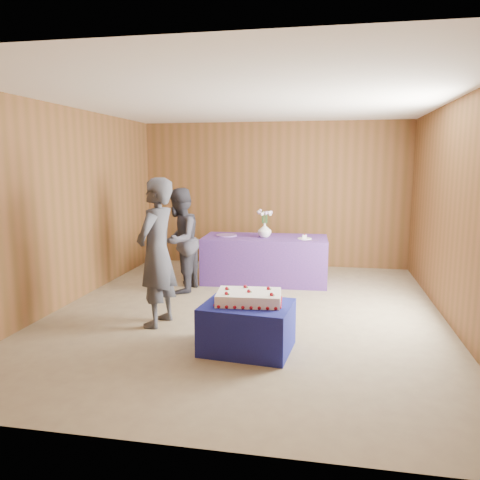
% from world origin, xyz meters
% --- Properties ---
extents(ground, '(6.00, 6.00, 0.00)m').
position_xyz_m(ground, '(0.00, 0.00, 0.00)').
color(ground, gray).
rests_on(ground, ground).
extents(room_shell, '(5.04, 6.04, 2.72)m').
position_xyz_m(room_shell, '(0.00, 0.00, 1.80)').
color(room_shell, brown).
rests_on(room_shell, ground).
extents(cake_table, '(0.97, 0.79, 0.50)m').
position_xyz_m(cake_table, '(0.22, -1.24, 0.25)').
color(cake_table, navy).
rests_on(cake_table, ground).
extents(serving_table, '(2.03, 0.98, 0.75)m').
position_xyz_m(serving_table, '(0.02, 1.64, 0.38)').
color(serving_table, '#603084').
rests_on(serving_table, ground).
extents(sheet_cake, '(0.72, 0.52, 0.16)m').
position_xyz_m(sheet_cake, '(0.23, -1.20, 0.56)').
color(sheet_cake, white).
rests_on(sheet_cake, cake_table).
extents(vase, '(0.27, 0.27, 0.23)m').
position_xyz_m(vase, '(0.02, 1.61, 0.86)').
color(vase, silver).
rests_on(vase, serving_table).
extents(flower_spray, '(0.26, 0.25, 0.19)m').
position_xyz_m(flower_spray, '(0.02, 1.61, 1.14)').
color(flower_spray, '#26612A').
rests_on(flower_spray, vase).
extents(platter, '(0.44, 0.44, 0.02)m').
position_xyz_m(platter, '(-0.62, 1.63, 0.76)').
color(platter, '#754D9B').
rests_on(platter, serving_table).
extents(plate, '(0.28, 0.28, 0.01)m').
position_xyz_m(plate, '(0.67, 1.55, 0.76)').
color(plate, white).
rests_on(plate, serving_table).
extents(cake_slice, '(0.06, 0.06, 0.07)m').
position_xyz_m(cake_slice, '(0.67, 1.55, 0.79)').
color(cake_slice, white).
rests_on(cake_slice, plate).
extents(knife, '(0.26, 0.04, 0.00)m').
position_xyz_m(knife, '(0.76, 1.38, 0.75)').
color(knife, silver).
rests_on(knife, serving_table).
extents(guest_left, '(0.52, 0.70, 1.77)m').
position_xyz_m(guest_left, '(-0.97, -0.66, 0.89)').
color(guest_left, '#393A43').
rests_on(guest_left, ground).
extents(guest_right, '(0.62, 0.79, 1.58)m').
position_xyz_m(guest_right, '(-1.17, 0.82, 0.79)').
color(guest_right, '#31313B').
rests_on(guest_right, ground).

